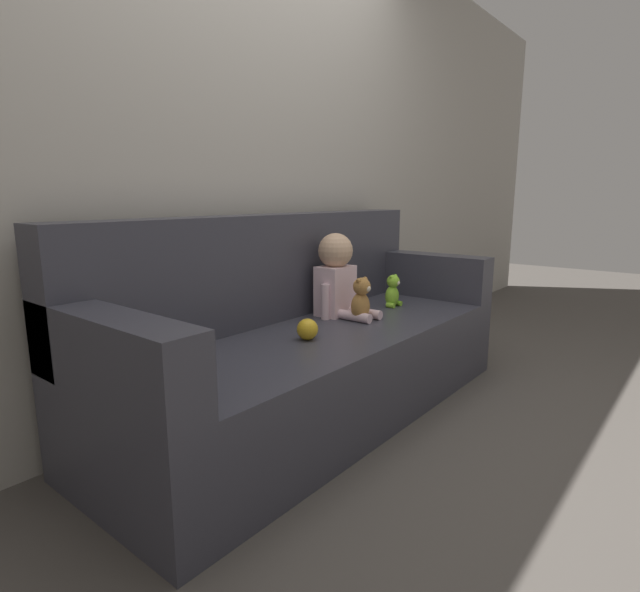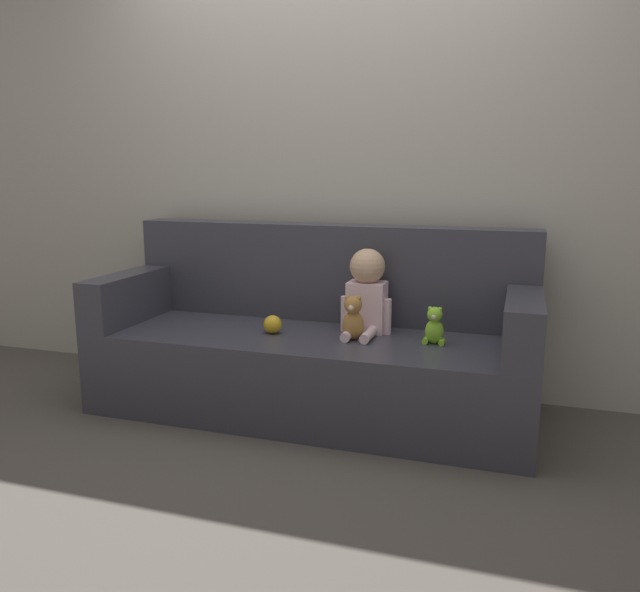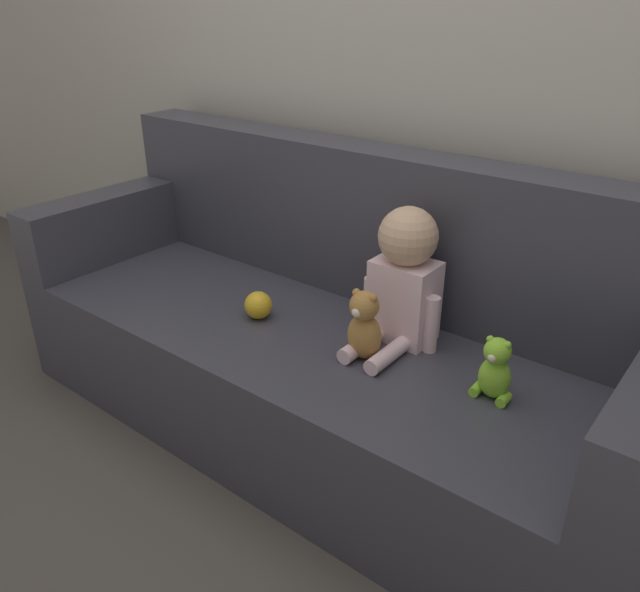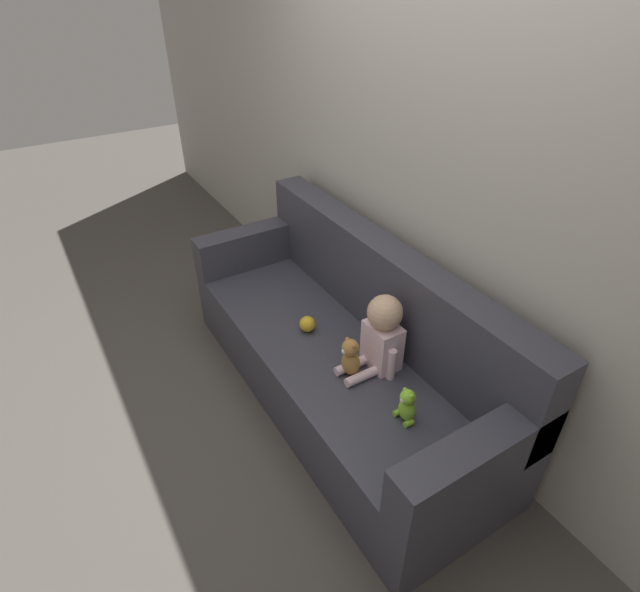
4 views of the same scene
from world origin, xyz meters
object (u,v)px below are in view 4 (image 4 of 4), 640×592
(couch, at_px, (345,352))
(person_baby, at_px, (381,334))
(toy_ball, at_px, (307,324))
(teddy_bear_brown, at_px, (350,357))
(plush_toy_side, at_px, (407,406))

(couch, relative_size, person_baby, 5.19)
(person_baby, xyz_separation_m, toy_ball, (-0.44, -0.17, -0.16))
(person_baby, height_order, toy_ball, person_baby)
(person_baby, distance_m, toy_ball, 0.49)
(couch, height_order, person_baby, couch)
(couch, distance_m, person_baby, 0.39)
(teddy_bear_brown, bearing_deg, couch, 151.00)
(teddy_bear_brown, height_order, plush_toy_side, teddy_bear_brown)
(teddy_bear_brown, distance_m, toy_ball, 0.42)
(teddy_bear_brown, height_order, toy_ball, teddy_bear_brown)
(couch, relative_size, toy_ball, 23.84)
(couch, height_order, toy_ball, couch)
(person_baby, height_order, plush_toy_side, person_baby)
(person_baby, relative_size, toy_ball, 4.59)
(couch, relative_size, teddy_bear_brown, 10.07)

